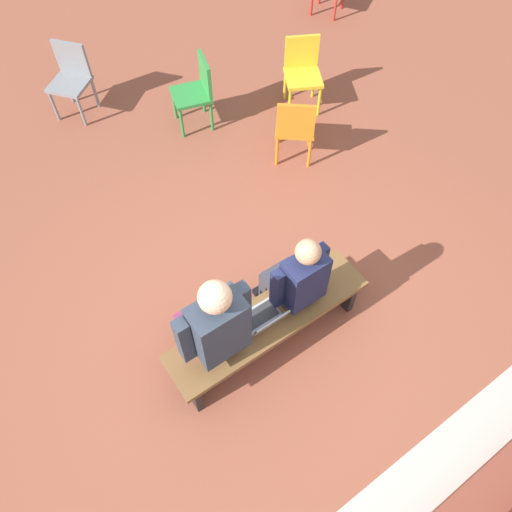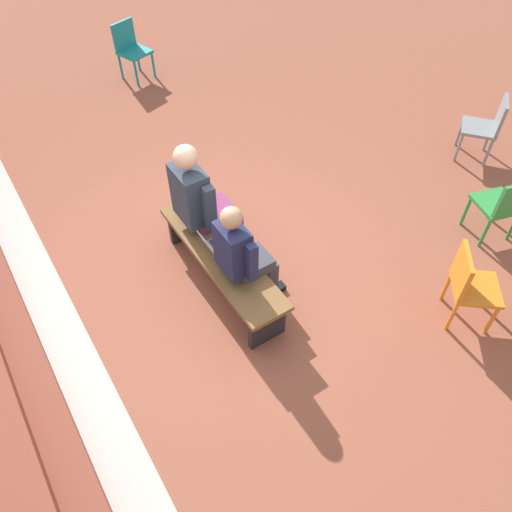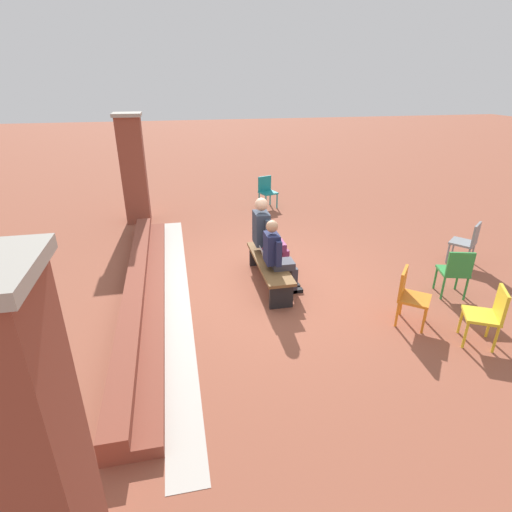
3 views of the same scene
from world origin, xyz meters
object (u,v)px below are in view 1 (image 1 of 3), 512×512
(plastic_chair_far_right, at_px, (71,76))
(plastic_chair_foreground, at_px, (302,69))
(laptop, at_px, (264,319))
(person_adult, at_px, (212,324))
(person_student, at_px, (295,279))
(plastic_chair_mid_courtyard, at_px, (197,89))
(plastic_chair_near_bench_right, at_px, (295,126))
(bench, at_px, (268,323))

(plastic_chair_far_right, xyz_separation_m, plastic_chair_foreground, (-2.30, 1.46, 0.00))
(laptop, bearing_deg, plastic_chair_foreground, -133.32)
(plastic_chair_far_right, bearing_deg, person_adult, 83.59)
(laptop, bearing_deg, person_student, -167.91)
(person_adult, xyz_separation_m, plastic_chair_far_right, (-0.43, -3.82, -0.27))
(person_student, height_order, plastic_chair_mid_courtyard, person_student)
(person_adult, height_order, plastic_chair_foreground, person_adult)
(person_adult, distance_m, plastic_chair_mid_courtyard, 3.16)
(person_adult, xyz_separation_m, plastic_chair_foreground, (-2.73, -2.36, -0.27))
(laptop, height_order, plastic_chair_far_right, plastic_chair_far_right)
(person_adult, relative_size, plastic_chair_near_bench_right, 1.70)
(person_adult, relative_size, laptop, 4.45)
(plastic_chair_near_bench_right, xyz_separation_m, plastic_chair_far_right, (1.62, -2.20, 0.00))
(plastic_chair_mid_courtyard, height_order, plastic_chair_far_right, same)
(plastic_chair_mid_courtyard, distance_m, plastic_chair_foreground, 1.28)
(laptop, distance_m, plastic_chair_mid_courtyard, 3.05)
(bench, distance_m, person_adult, 0.62)
(laptop, relative_size, plastic_chair_far_right, 0.38)
(plastic_chair_near_bench_right, height_order, plastic_chair_mid_courtyard, same)
(bench, bearing_deg, person_student, -168.04)
(bench, height_order, plastic_chair_mid_courtyard, plastic_chair_mid_courtyard)
(bench, xyz_separation_m, person_adult, (0.47, -0.07, 0.40))
(person_student, height_order, plastic_chair_near_bench_right, person_student)
(plastic_chair_mid_courtyard, bearing_deg, plastic_chair_near_bench_right, 115.23)
(plastic_chair_mid_courtyard, relative_size, plastic_chair_foreground, 1.00)
(person_student, relative_size, plastic_chair_far_right, 1.52)
(laptop, distance_m, plastic_chair_foreground, 3.36)
(bench, distance_m, person_student, 0.45)
(plastic_chair_far_right, bearing_deg, plastic_chair_near_bench_right, 126.29)
(laptop, relative_size, plastic_chair_foreground, 0.38)
(person_student, relative_size, plastic_chair_foreground, 1.52)
(laptop, xyz_separation_m, plastic_chair_near_bench_right, (-1.63, -1.70, -0.02))
(plastic_chair_mid_courtyard, bearing_deg, person_student, 75.15)
(laptop, height_order, plastic_chair_foreground, plastic_chair_foreground)
(person_adult, xyz_separation_m, laptop, (-0.42, 0.08, -0.25))
(plastic_chair_foreground, bearing_deg, plastic_chair_mid_courtyard, -18.22)
(bench, relative_size, plastic_chair_far_right, 2.14)
(bench, height_order, plastic_chair_far_right, plastic_chair_far_right)
(bench, distance_m, plastic_chair_foreground, 3.32)
(laptop, bearing_deg, plastic_chair_near_bench_right, -133.68)
(person_student, bearing_deg, plastic_chair_far_right, -84.86)
(plastic_chair_near_bench_right, relative_size, plastic_chair_mid_courtyard, 1.00)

